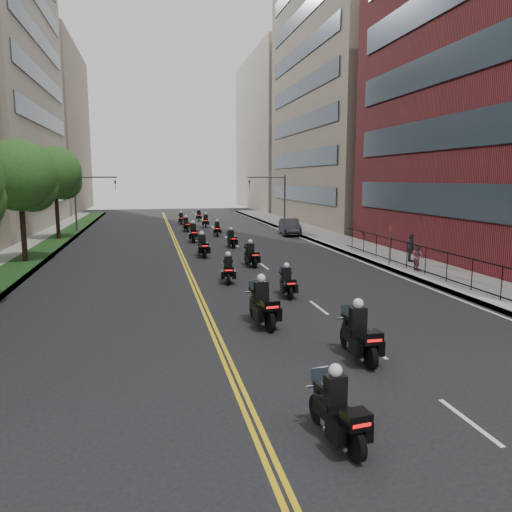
{
  "coord_description": "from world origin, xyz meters",
  "views": [
    {
      "loc": [
        -3.53,
        -9.06,
        5.29
      ],
      "look_at": [
        1.12,
        12.67,
        1.82
      ],
      "focal_mm": 35.0,
      "sensor_mm": 36.0,
      "label": 1
    }
  ],
  "objects_px": {
    "motorcycle_7": "(231,240)",
    "motorcycle_11": "(206,221)",
    "motorcycle_6": "(202,247)",
    "pedestrian_b": "(418,257)",
    "motorcycle_2": "(263,306)",
    "motorcycle_5": "(251,256)",
    "motorcycle_0": "(338,413)",
    "pedestrian_c": "(411,248)",
    "motorcycle_10": "(186,225)",
    "motorcycle_8": "(193,234)",
    "motorcycle_1": "(359,336)",
    "motorcycle_9": "(217,229)",
    "motorcycle_13": "(199,216)",
    "motorcycle_12": "(181,219)",
    "parked_sedan": "(290,227)",
    "motorcycle_4": "(228,270)",
    "motorcycle_3": "(287,283)"
  },
  "relations": [
    {
      "from": "motorcycle_7",
      "to": "motorcycle_11",
      "type": "bearing_deg",
      "value": 86.72
    },
    {
      "from": "motorcycle_6",
      "to": "pedestrian_b",
      "type": "relative_size",
      "value": 1.54
    },
    {
      "from": "motorcycle_2",
      "to": "motorcycle_5",
      "type": "xyz_separation_m",
      "value": [
        2.05,
        12.19,
        -0.1
      ]
    },
    {
      "from": "motorcycle_0",
      "to": "pedestrian_c",
      "type": "height_order",
      "value": "pedestrian_c"
    },
    {
      "from": "motorcycle_10",
      "to": "pedestrian_b",
      "type": "distance_m",
      "value": 27.34
    },
    {
      "from": "motorcycle_8",
      "to": "motorcycle_1",
      "type": "bearing_deg",
      "value": -85.17
    },
    {
      "from": "motorcycle_0",
      "to": "motorcycle_6",
      "type": "xyz_separation_m",
      "value": [
        -0.11,
        24.7,
        0.05
      ]
    },
    {
      "from": "motorcycle_6",
      "to": "motorcycle_10",
      "type": "bearing_deg",
      "value": 85.42
    },
    {
      "from": "motorcycle_8",
      "to": "pedestrian_c",
      "type": "distance_m",
      "value": 18.4
    },
    {
      "from": "motorcycle_9",
      "to": "pedestrian_b",
      "type": "relative_size",
      "value": 1.36
    },
    {
      "from": "motorcycle_5",
      "to": "motorcycle_9",
      "type": "bearing_deg",
      "value": 83.71
    },
    {
      "from": "motorcycle_13",
      "to": "motorcycle_0",
      "type": "bearing_deg",
      "value": -87.17
    },
    {
      "from": "motorcycle_1",
      "to": "pedestrian_b",
      "type": "bearing_deg",
      "value": 53.71
    },
    {
      "from": "motorcycle_7",
      "to": "motorcycle_13",
      "type": "bearing_deg",
      "value": 86.47
    },
    {
      "from": "motorcycle_10",
      "to": "motorcycle_12",
      "type": "distance_m",
      "value": 8.5
    },
    {
      "from": "motorcycle_13",
      "to": "parked_sedan",
      "type": "height_order",
      "value": "motorcycle_13"
    },
    {
      "from": "motorcycle_12",
      "to": "parked_sedan",
      "type": "xyz_separation_m",
      "value": [
        9.31,
        -13.46,
        0.16
      ]
    },
    {
      "from": "motorcycle_1",
      "to": "motorcycle_8",
      "type": "height_order",
      "value": "motorcycle_1"
    },
    {
      "from": "motorcycle_2",
      "to": "motorcycle_10",
      "type": "distance_m",
      "value": 33.08
    },
    {
      "from": "motorcycle_6",
      "to": "motorcycle_11",
      "type": "bearing_deg",
      "value": 78.84
    },
    {
      "from": "motorcycle_0",
      "to": "motorcycle_6",
      "type": "relative_size",
      "value": 0.92
    },
    {
      "from": "motorcycle_0",
      "to": "motorcycle_11",
      "type": "height_order",
      "value": "same"
    },
    {
      "from": "motorcycle_11",
      "to": "motorcycle_13",
      "type": "distance_m",
      "value": 8.19
    },
    {
      "from": "motorcycle_4",
      "to": "motorcycle_12",
      "type": "distance_m",
      "value": 33.8
    },
    {
      "from": "motorcycle_5",
      "to": "motorcycle_8",
      "type": "bearing_deg",
      "value": 95.15
    },
    {
      "from": "motorcycle_7",
      "to": "pedestrian_c",
      "type": "height_order",
      "value": "pedestrian_c"
    },
    {
      "from": "motorcycle_1",
      "to": "motorcycle_7",
      "type": "distance_m",
      "value": 24.6
    },
    {
      "from": "motorcycle_1",
      "to": "motorcycle_9",
      "type": "distance_m",
      "value": 32.51
    },
    {
      "from": "motorcycle_0",
      "to": "pedestrian_b",
      "type": "distance_m",
      "value": 19.8
    },
    {
      "from": "motorcycle_5",
      "to": "pedestrian_b",
      "type": "distance_m",
      "value": 9.68
    },
    {
      "from": "motorcycle_7",
      "to": "pedestrian_b",
      "type": "xyz_separation_m",
      "value": [
        8.6,
        -12.53,
        0.31
      ]
    },
    {
      "from": "motorcycle_4",
      "to": "motorcycle_5",
      "type": "bearing_deg",
      "value": 72.24
    },
    {
      "from": "motorcycle_7",
      "to": "motorcycle_13",
      "type": "distance_m",
      "value": 24.77
    },
    {
      "from": "motorcycle_6",
      "to": "motorcycle_9",
      "type": "height_order",
      "value": "motorcycle_6"
    },
    {
      "from": "motorcycle_9",
      "to": "motorcycle_12",
      "type": "relative_size",
      "value": 1.02
    },
    {
      "from": "motorcycle_7",
      "to": "motorcycle_6",
      "type": "bearing_deg",
      "value": -126.34
    },
    {
      "from": "motorcycle_11",
      "to": "motorcycle_1",
      "type": "bearing_deg",
      "value": -82.71
    },
    {
      "from": "motorcycle_7",
      "to": "motorcycle_8",
      "type": "xyz_separation_m",
      "value": [
        -2.58,
        3.95,
        0.1
      ]
    },
    {
      "from": "motorcycle_3",
      "to": "parked_sedan",
      "type": "bearing_deg",
      "value": 76.41
    },
    {
      "from": "motorcycle_3",
      "to": "motorcycle_5",
      "type": "distance_m",
      "value": 7.99
    },
    {
      "from": "motorcycle_4",
      "to": "motorcycle_11",
      "type": "height_order",
      "value": "motorcycle_11"
    },
    {
      "from": "motorcycle_0",
      "to": "parked_sedan",
      "type": "bearing_deg",
      "value": 68.0
    },
    {
      "from": "motorcycle_8",
      "to": "motorcycle_13",
      "type": "relative_size",
      "value": 1.17
    },
    {
      "from": "motorcycle_10",
      "to": "motorcycle_7",
      "type": "bearing_deg",
      "value": -85.1
    },
    {
      "from": "motorcycle_12",
      "to": "parked_sedan",
      "type": "relative_size",
      "value": 0.45
    },
    {
      "from": "motorcycle_9",
      "to": "pedestrian_c",
      "type": "bearing_deg",
      "value": -55.57
    },
    {
      "from": "motorcycle_13",
      "to": "motorcycle_1",
      "type": "bearing_deg",
      "value": -84.69
    },
    {
      "from": "motorcycle_5",
      "to": "pedestrian_c",
      "type": "height_order",
      "value": "pedestrian_c"
    },
    {
      "from": "motorcycle_4",
      "to": "parked_sedan",
      "type": "distance_m",
      "value": 22.27
    },
    {
      "from": "motorcycle_4",
      "to": "pedestrian_b",
      "type": "height_order",
      "value": "pedestrian_b"
    }
  ]
}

